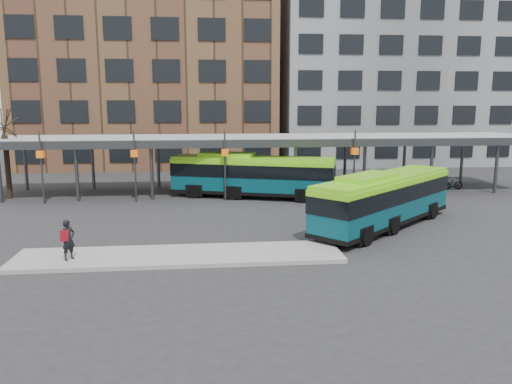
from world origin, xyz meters
name	(u,v)px	position (x,y,z in m)	size (l,w,h in m)	color
ground	(293,236)	(0.00, 0.00, 0.00)	(120.00, 120.00, 0.00)	#28282B
boarding_island	(180,256)	(-5.50, -3.00, 0.09)	(14.00, 3.00, 0.18)	gray
canopy	(263,140)	(-0.06, 12.87, 3.91)	(40.00, 6.53, 4.80)	#999B9E
tree	(7,164)	(-18.00, 12.00, 2.43)	(1.64, 1.64, 5.60)	black
building_brick	(150,61)	(-10.00, 32.00, 11.00)	(26.00, 14.00, 22.00)	brown
building_grey	(385,72)	(16.00, 32.00, 10.00)	(24.00, 14.00, 20.00)	slate
bus_front	(385,198)	(5.15, 1.31, 1.59)	(9.80, 9.16, 3.05)	#06404B
bus_rear	(252,175)	(-1.07, 10.61, 1.64)	(11.58, 5.94, 3.14)	#06404B
pedestrian	(68,240)	(-10.03, -3.34, 1.04)	(0.69, 0.74, 1.69)	black
bike_rack	(429,184)	(12.64, 11.98, 0.48)	(5.33, 1.47, 1.05)	slate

